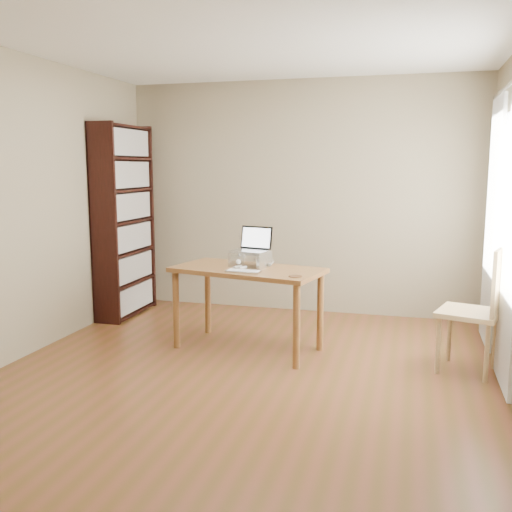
{
  "coord_description": "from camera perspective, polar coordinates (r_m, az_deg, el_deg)",
  "views": [
    {
      "loc": [
        1.24,
        -4.1,
        1.65
      ],
      "look_at": [
        -0.09,
        0.69,
        0.86
      ],
      "focal_mm": 40.0,
      "sensor_mm": 36.0,
      "label": 1
    }
  ],
  "objects": [
    {
      "name": "laptop_stand",
      "position": [
        5.16,
        -0.6,
        -0.14
      ],
      "size": [
        0.32,
        0.25,
        0.13
      ],
      "rotation": [
        0.0,
        0.0,
        -0.21
      ],
      "color": "silver",
      "rests_on": "desk"
    },
    {
      "name": "keyboard",
      "position": [
        4.88,
        -1.29,
        -1.54
      ],
      "size": [
        0.3,
        0.14,
        0.02
      ],
      "rotation": [
        0.0,
        0.0,
        -0.05
      ],
      "color": "silver",
      "rests_on": "desk"
    },
    {
      "name": "laptop",
      "position": [
        5.19,
        -0.44,
        1.1
      ],
      "size": [
        0.35,
        0.32,
        0.22
      ],
      "rotation": [
        0.0,
        0.0,
        -0.21
      ],
      "color": "silver",
      "rests_on": "laptop_stand"
    },
    {
      "name": "cat",
      "position": [
        5.18,
        -0.33,
        -0.31
      ],
      "size": [
        0.24,
        0.48,
        0.15
      ],
      "rotation": [
        0.0,
        0.0,
        -0.42
      ],
      "color": "#4E483D",
      "rests_on": "desk"
    },
    {
      "name": "desk",
      "position": [
        5.12,
        -0.85,
        -2.37
      ],
      "size": [
        1.42,
        0.92,
        0.75
      ],
      "rotation": [
        0.0,
        0.0,
        -0.21
      ],
      "color": "brown",
      "rests_on": "ground"
    },
    {
      "name": "curtains",
      "position": [
        4.97,
        23.31,
        2.71
      ],
      "size": [
        0.03,
        1.9,
        2.25
      ],
      "color": "silver",
      "rests_on": "ground"
    },
    {
      "name": "bookshelf",
      "position": [
        6.46,
        -13.03,
        3.41
      ],
      "size": [
        0.3,
        0.9,
        2.1
      ],
      "color": "black",
      "rests_on": "ground"
    },
    {
      "name": "chair",
      "position": [
        4.89,
        21.51,
        -4.57
      ],
      "size": [
        0.56,
        0.56,
        1.03
      ],
      "rotation": [
        0.0,
        0.0,
        -0.29
      ],
      "color": "tan",
      "rests_on": "ground"
    },
    {
      "name": "coaster",
      "position": [
        4.71,
        3.96,
        -2.03
      ],
      "size": [
        0.11,
        0.11,
        0.01
      ],
      "primitive_type": "cylinder",
      "color": "#53341C",
      "rests_on": "desk"
    },
    {
      "name": "room",
      "position": [
        4.3,
        -0.89,
        4.33
      ],
      "size": [
        4.04,
        4.54,
        2.64
      ],
      "color": "brown",
      "rests_on": "ground"
    }
  ]
}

